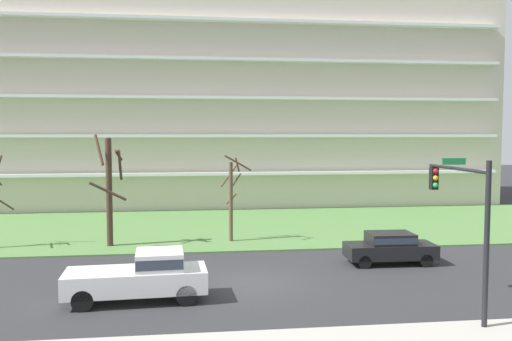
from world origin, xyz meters
TOP-DOWN VIEW (x-y plane):
  - ground at (0.00, 0.00)m, footprint 160.00×160.00m
  - grass_lawn_strip at (0.00, 14.00)m, footprint 80.00×16.00m
  - apartment_building at (0.00, 28.28)m, footprint 50.44×13.52m
  - tree_left at (-7.14, 8.22)m, footprint 2.02×1.84m
  - tree_center at (-0.13, 8.76)m, footprint 1.81×1.85m
  - pickup_white_near_left at (-4.45, -1.99)m, footprint 5.50×2.28m
  - sedan_black_center_left at (7.29, 2.50)m, footprint 4.44×1.90m
  - traffic_signal_mast at (7.00, -5.13)m, footprint 0.90×4.27m

SIDE VIEW (x-z plane):
  - ground at x=0.00m, z-range 0.00..0.00m
  - grass_lawn_strip at x=0.00m, z-range 0.00..0.08m
  - sedan_black_center_left at x=7.29m, z-range 0.09..1.66m
  - pickup_white_near_left at x=-4.45m, z-range 0.04..1.99m
  - tree_center at x=-0.13m, z-range 0.13..5.42m
  - tree_left at x=-7.14m, z-range 0.19..6.65m
  - traffic_signal_mast at x=7.00m, z-range 1.01..6.65m
  - apartment_building at x=0.00m, z-range 0.00..18.93m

